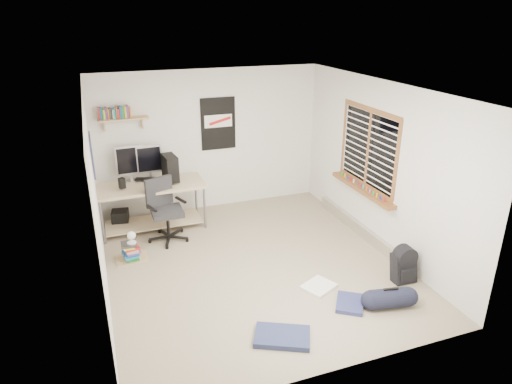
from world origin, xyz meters
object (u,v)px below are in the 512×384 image
object	(u,v)px
duffel_bag	(390,297)
book_stack	(131,250)
backpack	(403,267)
desk	(152,207)
office_chair	(167,211)

from	to	relation	value
duffel_bag	book_stack	xyz separation A→B (m)	(-2.85, 2.27, 0.01)
backpack	book_stack	distance (m)	3.84
backpack	duffel_bag	bearing A→B (deg)	-137.25
desk	duffel_bag	world-z (taller)	desk
office_chair	book_stack	bearing A→B (deg)	-165.00
book_stack	office_chair	bearing A→B (deg)	35.13
backpack	duffel_bag	size ratio (longest dim) A/B	0.83
desk	book_stack	bearing A→B (deg)	-122.40
duffel_bag	book_stack	distance (m)	3.65
desk	duffel_bag	distance (m)	4.03
backpack	office_chair	bearing A→B (deg)	143.04
backpack	book_stack	bearing A→B (deg)	154.06
desk	duffel_bag	xyz separation A→B (m)	(2.39, -3.24, -0.22)
office_chair	backpack	world-z (taller)	office_chair
office_chair	backpack	distance (m)	3.58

